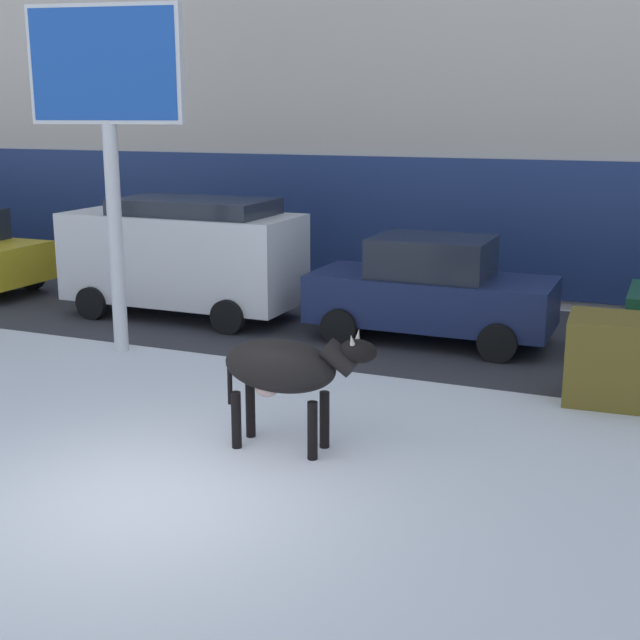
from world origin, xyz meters
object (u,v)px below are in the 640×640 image
Objects in this scene: car_white_van at (184,254)px; dumpster at (631,361)px; car_navy_sedan at (431,290)px; billboard at (107,87)px; cow_black at (285,369)px.

car_white_van is 8.71m from dumpster.
car_white_van is 1.10× the size of car_navy_sedan.
billboard reaches higher than car_navy_sedan.
car_navy_sedan is 4.08m from dumpster.
billboard is 4.06m from car_white_van.
dumpster is at bearing 42.74° from cow_black.
car_navy_sedan is at bearing 148.18° from dumpster.
billboard is at bearing -176.28° from dumpster.
dumpster is at bearing 3.72° from billboard.
cow_black is at bearing -92.04° from car_navy_sedan.
car_white_van reaches higher than cow_black.
car_white_van is at bearing -179.50° from car_navy_sedan.
car_white_van is 2.71× the size of dumpster.
car_navy_sedan is at bearing 0.50° from car_white_van.
cow_black is 6.23m from billboard.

